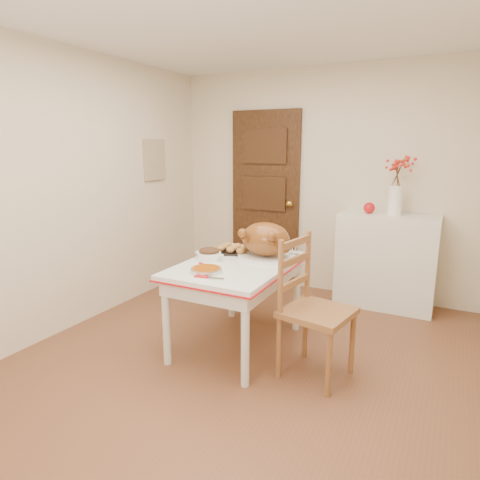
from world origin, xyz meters
The scene contains 19 objects.
floor centered at (0.00, 0.00, 0.00)m, with size 3.50×4.00×0.00m, color brown.
ceiling centered at (0.00, 0.00, 2.50)m, with size 3.50×4.00×0.00m, color white.
wall_back centered at (0.00, 2.00, 1.25)m, with size 3.50×0.00×2.50m, color beige.
wall_left centered at (-1.75, 0.00, 1.25)m, with size 0.00×4.00×2.50m, color beige.
door_back centered at (-0.70, 1.97, 1.03)m, with size 0.85×0.06×2.06m, color black.
photo_board centered at (-1.73, 1.20, 1.50)m, with size 0.03×0.35×0.45m, color beige.
sideboard centered at (0.76, 1.78, 0.49)m, with size 0.97×0.43×0.97m, color silver.
kitchen_table centered at (-0.20, 0.28, 0.36)m, with size 0.83×1.21×0.73m, color white, non-canonical shape.
chair_oak centered at (0.53, 0.12, 0.52)m, with size 0.46×0.46×1.03m, color brown, non-canonical shape.
berry_vase centered at (0.80, 1.78, 1.28)m, with size 0.32×0.32×0.62m, color white, non-canonical shape.
apple centered at (0.55, 1.78, 1.03)m, with size 0.12×0.12×0.12m, color red.
turkey_platter centered at (-0.04, 0.50, 0.88)m, with size 0.48×0.39×0.30m, color brown, non-canonical shape.
pumpkin_pie centered at (-0.28, -0.06, 0.75)m, with size 0.24×0.24×0.05m, color #9A3B00.
stuffing_dish centered at (-0.45, 0.25, 0.77)m, with size 0.25×0.20×0.10m, color #3B2313, non-canonical shape.
rolls_tray centered at (-0.37, 0.54, 0.76)m, with size 0.28×0.22×0.08m, color #BF7A3D, non-canonical shape.
pie_server centered at (-0.19, -0.18, 0.73)m, with size 0.22×0.06×0.01m, color silver, non-canonical shape.
carving_knife centered at (-0.35, 0.08, 0.73)m, with size 0.23×0.05×0.01m, color silver, non-canonical shape.
drinking_glass centered at (-0.17, 0.73, 0.79)m, with size 0.07×0.07×0.12m, color white.
shaker_pair centered at (0.12, 0.75, 0.77)m, with size 0.09×0.03×0.08m, color white, non-canonical shape.
Camera 1 is at (1.32, -2.64, 1.66)m, focal length 31.40 mm.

